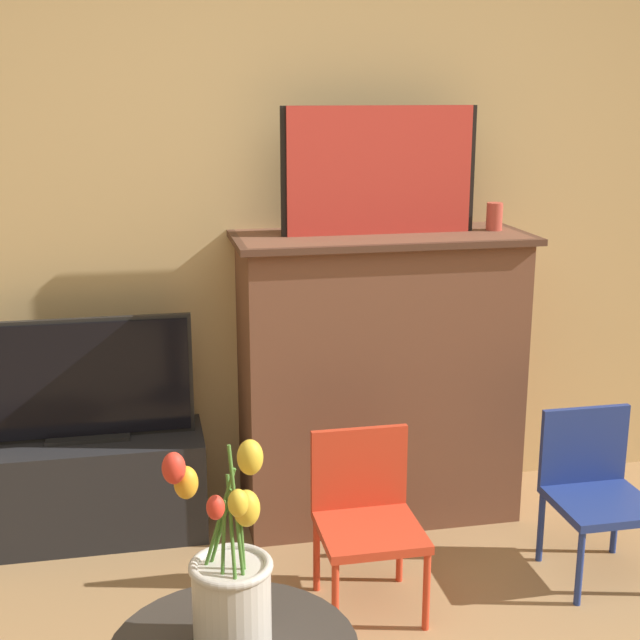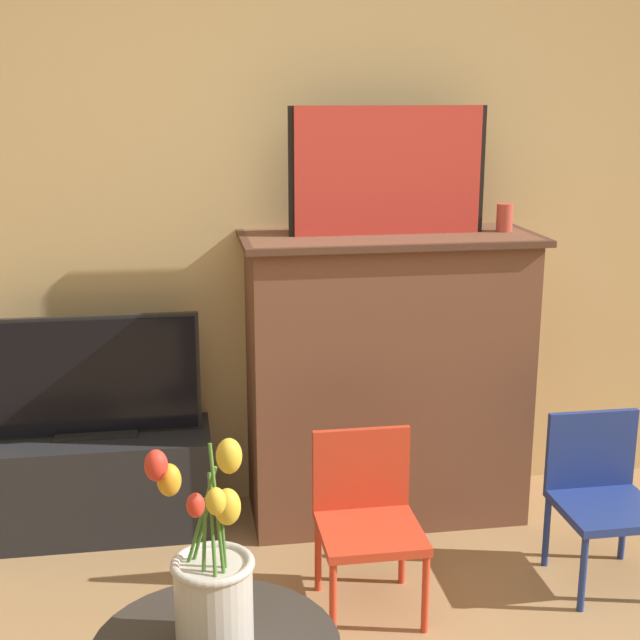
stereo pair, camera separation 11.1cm
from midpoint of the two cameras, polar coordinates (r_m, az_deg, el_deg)
The scene contains 9 objects.
wall_back at distance 3.60m, azimuth -0.75°, elevation 9.00°, with size 8.00×0.06×2.70m.
fireplace_mantel at distance 3.58m, azimuth 5.15°, elevation -3.50°, with size 1.14×0.49×1.16m.
painting at distance 3.42m, azimuth 5.32°, elevation 9.48°, with size 0.76×0.03×0.48m.
mantel_candle at distance 3.58m, azimuth 12.61°, elevation 6.42°, with size 0.06×0.06×0.11m.
tv_stand at distance 3.65m, azimuth -13.05°, elevation -10.10°, with size 0.87×0.37×0.40m.
tv_monitor at distance 3.50m, azimuth -13.44°, elevation -3.65°, with size 0.81×0.12×0.47m.
chair_red at distance 3.04m, azimuth 4.08°, elevation -12.19°, with size 0.33×0.33×0.59m.
chair_blue at distance 3.35m, azimuth 18.47°, elevation -10.32°, with size 0.33×0.33×0.59m.
vase_tulips at distance 2.00m, azimuth -5.28°, elevation -16.55°, with size 0.23×0.22×0.51m.
Camera 2 is at (-0.47, -1.42, 1.70)m, focal length 50.00 mm.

